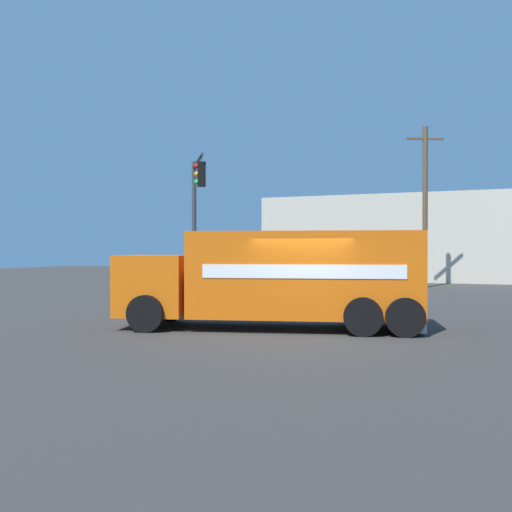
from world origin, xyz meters
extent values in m
plane|color=#33302D|center=(0.00, 0.00, 0.00)|extent=(100.00, 100.00, 0.00)
cube|color=orange|center=(-0.33, 0.63, 1.53)|extent=(6.70, 4.00, 2.35)
cube|color=orange|center=(-4.41, -0.51, 1.20)|extent=(2.48, 2.82, 1.70)
cube|color=black|center=(-5.23, -0.74, 1.54)|extent=(0.62, 1.96, 0.88)
cube|color=#B2B2B7|center=(2.60, 1.45, 0.19)|extent=(0.81, 2.27, 0.21)
cube|color=white|center=(0.00, -0.53, 1.65)|extent=(5.09, 1.44, 0.36)
cube|color=white|center=(-0.65, 1.80, 1.65)|extent=(5.09, 1.44, 0.36)
cylinder|color=black|center=(-4.03, -1.69, 0.50)|extent=(1.04, 0.54, 1.00)
cylinder|color=black|center=(-4.70, 0.70, 0.50)|extent=(1.04, 0.54, 1.00)
cylinder|color=black|center=(1.49, -0.15, 0.50)|extent=(1.04, 0.54, 1.00)
cylinder|color=black|center=(0.82, 2.24, 0.50)|extent=(1.04, 0.54, 1.00)
cylinder|color=black|center=(2.50, 0.14, 0.50)|extent=(1.04, 0.54, 1.00)
cylinder|color=black|center=(1.84, 2.53, 0.50)|extent=(1.04, 0.54, 1.00)
cylinder|color=#38383D|center=(-7.92, 7.95, 3.05)|extent=(0.20, 0.20, 6.10)
cylinder|color=#38383D|center=(-6.89, 6.43, 5.85)|extent=(2.15, 3.11, 0.12)
cylinder|color=#38383D|center=(-6.06, 5.20, 5.72)|extent=(0.03, 0.03, 0.25)
cube|color=black|center=(-6.06, 5.20, 5.12)|extent=(0.42, 0.42, 0.95)
sphere|color=red|center=(-6.21, 5.10, 5.44)|extent=(0.20, 0.20, 0.20)
sphere|color=#EFA314|center=(-6.21, 5.10, 5.13)|extent=(0.20, 0.20, 0.20)
sphere|color=#19CC4C|center=(-6.21, 5.10, 4.82)|extent=(0.20, 0.20, 0.20)
cylinder|color=brown|center=(0.33, 20.60, 4.67)|extent=(0.30, 0.30, 9.35)
cube|color=brown|center=(0.33, 20.60, 8.65)|extent=(1.99, 1.16, 0.12)
cube|color=beige|center=(-2.51, 28.65, 3.03)|extent=(19.16, 6.00, 6.05)
camera|label=1|loc=(4.96, -15.14, 2.21)|focal=41.87mm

